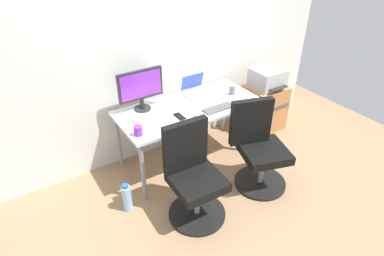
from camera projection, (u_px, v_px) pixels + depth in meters
ground_plane at (190, 159)px, 3.80m from camera, size 5.28×5.28×0.00m
back_wall at (167, 40)px, 3.40m from camera, size 4.40×0.04×2.60m
desk at (189, 111)px, 3.45m from camera, size 1.54×0.71×0.71m
office_chair_left at (193, 177)px, 2.89m from camera, size 0.54×0.54×0.94m
office_chair_right at (259, 149)px, 3.25m from camera, size 0.55×0.55×0.94m
side_cabinet at (264, 107)px, 4.24m from camera, size 0.48×0.44×0.59m
printer at (268, 78)px, 4.02m from camera, size 0.38×0.40×0.24m
water_bottle_on_floor at (127, 198)px, 3.06m from camera, size 0.09×0.09×0.31m
desktop_monitor at (141, 87)px, 3.23m from camera, size 0.48×0.18×0.43m
open_laptop at (196, 89)px, 3.65m from camera, size 0.31×0.28×0.22m
keyboard_by_monitor at (150, 117)px, 3.20m from camera, size 0.34×0.12×0.02m
keyboard_by_laptop at (219, 108)px, 3.36m from camera, size 0.34×0.12×0.02m
mouse_by_monitor at (254, 100)px, 3.50m from camera, size 0.06×0.10×0.03m
mouse_by_laptop at (197, 116)px, 3.22m from camera, size 0.06×0.10×0.03m
coffee_mug at (138, 131)px, 2.93m from camera, size 0.08×0.08×0.09m
pen_cup at (232, 90)px, 3.63m from camera, size 0.07×0.07×0.10m
phone_near_laptop at (179, 116)px, 3.23m from camera, size 0.07×0.14×0.01m
paper_pile at (178, 103)px, 3.47m from camera, size 0.21×0.30×0.01m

